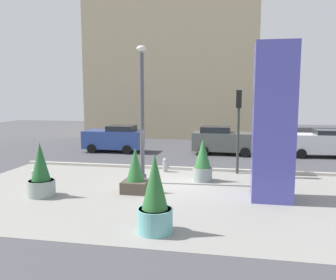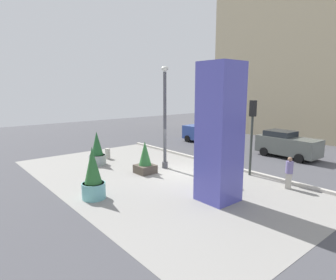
{
  "view_description": "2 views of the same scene",
  "coord_description": "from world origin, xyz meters",
  "px_view_note": "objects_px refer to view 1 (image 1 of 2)",
  "views": [
    {
      "loc": [
        3.04,
        -15.91,
        4.19
      ],
      "look_at": [
        0.15,
        -0.94,
        2.18
      ],
      "focal_mm": 38.35,
      "sensor_mm": 36.0,
      "label": 1
    },
    {
      "loc": [
        12.47,
        -11.22,
        4.95
      ],
      "look_at": [
        0.39,
        -1.14,
        2.15
      ],
      "focal_mm": 30.81,
      "sensor_mm": 36.0,
      "label": 2
    }
  ],
  "objects_px": {
    "car_curb_west": "(114,138)",
    "art_pillar_blue": "(273,123)",
    "traffic_light_corner": "(238,117)",
    "pedestrian_by_curb": "(291,160)",
    "potted_plant_curbside": "(41,174)",
    "fire_hydrant": "(165,165)",
    "potted_plant_mid_plaza": "(155,199)",
    "car_passing_lane": "(224,140)",
    "car_intersection": "(320,143)",
    "concrete_bollard": "(35,179)",
    "lamp_post": "(142,118)",
    "potted_plant_by_pillar": "(203,162)",
    "potted_plant_near_right": "(135,174)"
  },
  "relations": [
    {
      "from": "potted_plant_near_right",
      "to": "concrete_bollard",
      "type": "distance_m",
      "value": 4.69
    },
    {
      "from": "lamp_post",
      "to": "potted_plant_mid_plaza",
      "type": "height_order",
      "value": "lamp_post"
    },
    {
      "from": "fire_hydrant",
      "to": "pedestrian_by_curb",
      "type": "bearing_deg",
      "value": -1.58
    },
    {
      "from": "pedestrian_by_curb",
      "to": "art_pillar_blue",
      "type": "bearing_deg",
      "value": -108.39
    },
    {
      "from": "traffic_light_corner",
      "to": "pedestrian_by_curb",
      "type": "xyz_separation_m",
      "value": [
        2.6,
        -0.51,
        -2.03
      ]
    },
    {
      "from": "car_intersection",
      "to": "pedestrian_by_curb",
      "type": "bearing_deg",
      "value": -112.59
    },
    {
      "from": "lamp_post",
      "to": "fire_hydrant",
      "type": "distance_m",
      "value": 3.72
    },
    {
      "from": "pedestrian_by_curb",
      "to": "car_intersection",
      "type": "bearing_deg",
      "value": 67.41
    },
    {
      "from": "potted_plant_near_right",
      "to": "fire_hydrant",
      "type": "xyz_separation_m",
      "value": [
        0.45,
        4.12,
        -0.43
      ]
    },
    {
      "from": "lamp_post",
      "to": "car_curb_west",
      "type": "height_order",
      "value": "lamp_post"
    },
    {
      "from": "car_passing_lane",
      "to": "fire_hydrant",
      "type": "bearing_deg",
      "value": -114.8
    },
    {
      "from": "car_curb_west",
      "to": "lamp_post",
      "type": "bearing_deg",
      "value": -62.63
    },
    {
      "from": "potted_plant_curbside",
      "to": "car_passing_lane",
      "type": "distance_m",
      "value": 13.52
    },
    {
      "from": "traffic_light_corner",
      "to": "potted_plant_curbside",
      "type": "bearing_deg",
      "value": -143.66
    },
    {
      "from": "potted_plant_by_pillar",
      "to": "car_intersection",
      "type": "distance_m",
      "value": 10.54
    },
    {
      "from": "pedestrian_by_curb",
      "to": "lamp_post",
      "type": "bearing_deg",
      "value": -161.51
    },
    {
      "from": "concrete_bollard",
      "to": "car_curb_west",
      "type": "bearing_deg",
      "value": 88.6
    },
    {
      "from": "fire_hydrant",
      "to": "car_passing_lane",
      "type": "distance_m",
      "value": 6.87
    },
    {
      "from": "potted_plant_curbside",
      "to": "car_curb_west",
      "type": "bearing_deg",
      "value": 94.25
    },
    {
      "from": "potted_plant_mid_plaza",
      "to": "fire_hydrant",
      "type": "relative_size",
      "value": 3.22
    },
    {
      "from": "car_passing_lane",
      "to": "car_intersection",
      "type": "height_order",
      "value": "car_passing_lane"
    },
    {
      "from": "lamp_post",
      "to": "car_passing_lane",
      "type": "distance_m",
      "value": 9.6
    },
    {
      "from": "fire_hydrant",
      "to": "car_curb_west",
      "type": "relative_size",
      "value": 0.18
    },
    {
      "from": "lamp_post",
      "to": "car_intersection",
      "type": "relative_size",
      "value": 1.52
    },
    {
      "from": "fire_hydrant",
      "to": "potted_plant_by_pillar",
      "type": "bearing_deg",
      "value": -37.03
    },
    {
      "from": "art_pillar_blue",
      "to": "potted_plant_curbside",
      "type": "xyz_separation_m",
      "value": [
        -9.13,
        -1.36,
        -2.13
      ]
    },
    {
      "from": "concrete_bollard",
      "to": "car_passing_lane",
      "type": "xyz_separation_m",
      "value": [
        7.99,
        10.31,
        0.58
      ]
    },
    {
      "from": "car_curb_west",
      "to": "art_pillar_blue",
      "type": "bearing_deg",
      "value": -44.7
    },
    {
      "from": "lamp_post",
      "to": "concrete_bollard",
      "type": "height_order",
      "value": "lamp_post"
    },
    {
      "from": "lamp_post",
      "to": "car_intersection",
      "type": "xyz_separation_m",
      "value": [
        9.65,
        8.82,
        -2.13
      ]
    },
    {
      "from": "potted_plant_mid_plaza",
      "to": "potted_plant_curbside",
      "type": "distance_m",
      "value": 6.1
    },
    {
      "from": "lamp_post",
      "to": "potted_plant_mid_plaza",
      "type": "xyz_separation_m",
      "value": [
        1.92,
        -5.76,
        -2.03
      ]
    },
    {
      "from": "art_pillar_blue",
      "to": "pedestrian_by_curb",
      "type": "distance_m",
      "value": 4.61
    },
    {
      "from": "potted_plant_by_pillar",
      "to": "car_curb_west",
      "type": "xyz_separation_m",
      "value": [
        -7.02,
        7.43,
        0.02
      ]
    },
    {
      "from": "lamp_post",
      "to": "traffic_light_corner",
      "type": "xyz_separation_m",
      "value": [
        4.35,
        2.83,
        -0.12
      ]
    },
    {
      "from": "car_curb_west",
      "to": "car_passing_lane",
      "type": "height_order",
      "value": "car_passing_lane"
    },
    {
      "from": "potted_plant_curbside",
      "to": "traffic_light_corner",
      "type": "distance_m",
      "value": 9.91
    },
    {
      "from": "potted_plant_near_right",
      "to": "car_intersection",
      "type": "height_order",
      "value": "potted_plant_near_right"
    },
    {
      "from": "potted_plant_mid_plaza",
      "to": "car_passing_lane",
      "type": "bearing_deg",
      "value": 84.01
    },
    {
      "from": "lamp_post",
      "to": "pedestrian_by_curb",
      "type": "bearing_deg",
      "value": 18.49
    },
    {
      "from": "potted_plant_curbside",
      "to": "pedestrian_by_curb",
      "type": "bearing_deg",
      "value": 26.69
    },
    {
      "from": "potted_plant_by_pillar",
      "to": "car_passing_lane",
      "type": "height_order",
      "value": "potted_plant_by_pillar"
    },
    {
      "from": "potted_plant_curbside",
      "to": "fire_hydrant",
      "type": "height_order",
      "value": "potted_plant_curbside"
    },
    {
      "from": "concrete_bollard",
      "to": "car_intersection",
      "type": "height_order",
      "value": "car_intersection"
    },
    {
      "from": "lamp_post",
      "to": "potted_plant_curbside",
      "type": "relative_size",
      "value": 2.84
    },
    {
      "from": "art_pillar_blue",
      "to": "car_passing_lane",
      "type": "relative_size",
      "value": 1.38
    },
    {
      "from": "pedestrian_by_curb",
      "to": "fire_hydrant",
      "type": "bearing_deg",
      "value": 178.42
    },
    {
      "from": "art_pillar_blue",
      "to": "potted_plant_curbside",
      "type": "height_order",
      "value": "art_pillar_blue"
    },
    {
      "from": "potted_plant_curbside",
      "to": "concrete_bollard",
      "type": "relative_size",
      "value": 2.96
    },
    {
      "from": "potted_plant_near_right",
      "to": "traffic_light_corner",
      "type": "relative_size",
      "value": 0.45
    }
  ]
}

